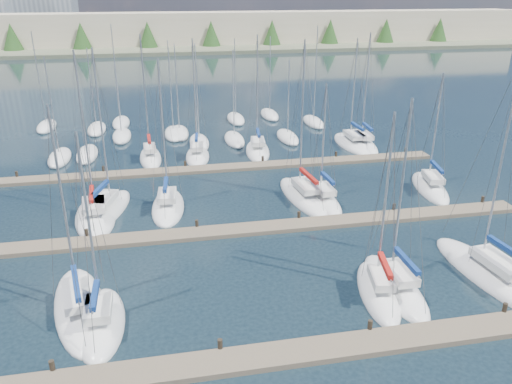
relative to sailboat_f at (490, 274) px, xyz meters
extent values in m
plane|color=#182731|center=(-13.76, 53.26, -0.18)|extent=(400.00, 400.00, 0.00)
cube|color=#6B5E4C|center=(-13.76, -4.74, -0.03)|extent=(44.00, 1.80, 0.35)
cylinder|color=#2D261C|center=(-25.76, -3.84, 0.12)|extent=(0.26, 0.26, 1.10)
cylinder|color=#2D261C|center=(-17.76, -3.84, 0.12)|extent=(0.26, 0.26, 1.10)
cylinder|color=#2D261C|center=(-9.76, -3.84, 0.12)|extent=(0.26, 0.26, 1.10)
cylinder|color=#2D261C|center=(-1.76, -3.84, 0.12)|extent=(0.26, 0.26, 1.10)
cube|color=#6B5E4C|center=(-13.76, 9.26, -0.03)|extent=(44.00, 1.80, 0.35)
cylinder|color=#2D261C|center=(-25.76, 10.16, 0.12)|extent=(0.26, 0.26, 1.10)
cylinder|color=#2D261C|center=(-17.76, 10.16, 0.12)|extent=(0.26, 0.26, 1.10)
cylinder|color=#2D261C|center=(-9.76, 10.16, 0.12)|extent=(0.26, 0.26, 1.10)
cylinder|color=#2D261C|center=(-1.76, 10.16, 0.12)|extent=(0.26, 0.26, 1.10)
cylinder|color=#2D261C|center=(6.24, 10.16, 0.12)|extent=(0.26, 0.26, 1.10)
cube|color=#6B5E4C|center=(-13.76, 23.26, -0.03)|extent=(44.00, 1.80, 0.35)
cylinder|color=#2D261C|center=(-33.76, 24.16, 0.12)|extent=(0.26, 0.26, 1.10)
cylinder|color=#2D261C|center=(-25.76, 24.16, 0.12)|extent=(0.26, 0.26, 1.10)
cylinder|color=#2D261C|center=(-17.76, 24.16, 0.12)|extent=(0.26, 0.26, 1.10)
cylinder|color=#2D261C|center=(-9.76, 24.16, 0.12)|extent=(0.26, 0.26, 1.10)
cylinder|color=#2D261C|center=(-1.76, 24.16, 0.12)|extent=(0.26, 0.26, 1.10)
cylinder|color=#2D261C|center=(6.24, 24.16, 0.12)|extent=(0.26, 0.26, 1.10)
ellipsoid|color=white|center=(0.00, 0.03, -0.13)|extent=(3.84, 10.52, 1.60)
cube|color=black|center=(0.00, 0.03, -0.13)|extent=(1.96, 5.06, 0.12)
cube|color=silver|center=(0.05, -0.48, 1.17)|extent=(1.92, 3.74, 0.50)
cylinder|color=#9EA0A5|center=(-0.08, 0.85, 7.22)|extent=(0.14, 0.14, 12.58)
cylinder|color=#9EA0A5|center=(0.12, -1.30, 2.22)|extent=(0.51, 4.31, 0.10)
cube|color=navy|center=(0.12, -1.30, 2.34)|extent=(0.67, 3.99, 0.30)
ellipsoid|color=white|center=(-9.50, 28.16, -0.13)|extent=(3.59, 8.07, 1.60)
cube|color=maroon|center=(-9.50, 28.16, -0.13)|extent=(1.83, 3.89, 0.12)
cube|color=silver|center=(-9.55, 27.78, 1.17)|extent=(1.77, 2.89, 0.50)
cylinder|color=#9EA0A5|center=(-9.42, 28.78, 6.65)|extent=(0.14, 0.14, 11.44)
cylinder|color=#9EA0A5|center=(-9.63, 27.16, 2.22)|extent=(0.52, 3.26, 0.10)
cube|color=navy|center=(-9.63, 27.16, 2.34)|extent=(0.69, 3.03, 0.30)
ellipsoid|color=white|center=(-23.85, -0.36, -0.13)|extent=(2.60, 6.75, 1.60)
cube|color=silver|center=(-23.85, -0.70, 1.17)|extent=(1.41, 2.37, 0.50)
cylinder|color=#9EA0A5|center=(-23.86, 0.17, 5.76)|extent=(0.14, 0.14, 9.67)
cylinder|color=#9EA0A5|center=(-23.84, -1.24, 2.22)|extent=(0.14, 2.82, 0.10)
cube|color=navy|center=(-23.84, -1.24, 2.34)|extent=(0.33, 2.60, 0.30)
ellipsoid|color=white|center=(-7.77, -0.43, -0.13)|extent=(3.55, 7.31, 1.60)
cube|color=maroon|center=(-7.77, -0.43, -0.13)|extent=(1.79, 3.53, 0.12)
cube|color=silver|center=(-7.84, -0.78, 1.17)|extent=(1.67, 2.65, 0.50)
cylinder|color=#9EA0A5|center=(-7.66, 0.12, 5.88)|extent=(0.14, 0.14, 9.91)
cylinder|color=#9EA0A5|center=(-7.95, -1.32, 2.22)|extent=(0.69, 2.91, 0.10)
cube|color=maroon|center=(-7.95, -1.32, 2.34)|extent=(0.84, 2.71, 0.30)
ellipsoid|color=white|center=(-24.64, 14.85, -0.13)|extent=(4.58, 8.74, 1.60)
cube|color=maroon|center=(-24.64, 14.85, -0.13)|extent=(2.29, 4.22, 0.12)
cube|color=silver|center=(-24.75, 14.44, 1.17)|extent=(2.06, 3.19, 0.50)
cylinder|color=#9EA0A5|center=(-24.45, 15.49, 6.88)|extent=(0.14, 0.14, 11.91)
cylinder|color=#9EA0A5|center=(-24.93, 13.79, 2.22)|extent=(1.06, 3.42, 0.10)
cube|color=navy|center=(-24.93, 13.79, 2.34)|extent=(1.17, 3.21, 0.30)
ellipsoid|color=white|center=(-16.25, 27.55, -0.13)|extent=(3.18, 7.09, 1.60)
cube|color=silver|center=(-16.29, 27.21, 1.17)|extent=(1.61, 2.53, 0.50)
cylinder|color=#9EA0A5|center=(-16.20, 28.10, 6.54)|extent=(0.14, 0.14, 11.23)
cylinder|color=#9EA0A5|center=(-16.34, 26.66, 2.22)|extent=(0.39, 2.88, 0.10)
cube|color=navy|center=(-16.34, 26.66, 2.34)|extent=(0.57, 2.67, 0.30)
ellipsoid|color=white|center=(3.02, 28.24, -0.13)|extent=(3.02, 8.24, 1.60)
cube|color=maroon|center=(3.02, 28.24, -0.13)|extent=(1.54, 3.96, 0.12)
cube|color=silver|center=(2.99, 27.84, 1.17)|extent=(1.53, 2.92, 0.50)
cylinder|color=#9EA0A5|center=(3.08, 28.88, 6.65)|extent=(0.14, 0.14, 11.44)
cylinder|color=#9EA0A5|center=(2.94, 27.19, 2.22)|extent=(0.38, 3.39, 0.10)
cube|color=navy|center=(2.94, 27.19, 2.34)|extent=(0.56, 3.13, 0.30)
ellipsoid|color=white|center=(-19.80, 14.62, -0.13)|extent=(3.23, 7.76, 1.60)
cube|color=maroon|center=(-19.80, 14.62, -0.13)|extent=(1.66, 3.73, 0.12)
cube|color=silver|center=(-19.83, 14.25, 1.17)|extent=(1.66, 2.76, 0.50)
cylinder|color=#9EA0A5|center=(-19.75, 15.23, 6.43)|extent=(0.14, 0.14, 11.01)
cylinder|color=#9EA0A5|center=(-19.88, 13.64, 2.22)|extent=(0.35, 3.18, 0.10)
cube|color=navy|center=(-19.88, 13.64, 2.34)|extent=(0.53, 2.94, 0.30)
ellipsoid|color=white|center=(3.79, 14.34, -0.13)|extent=(4.00, 8.19, 1.60)
cube|color=silver|center=(3.71, 13.96, 1.17)|extent=(1.88, 2.97, 0.50)
cylinder|color=#9EA0A5|center=(3.92, 14.96, 5.57)|extent=(0.14, 0.14, 9.28)
cylinder|color=#9EA0A5|center=(3.58, 13.34, 2.22)|extent=(0.78, 3.25, 0.10)
cube|color=navy|center=(3.58, 13.34, 2.34)|extent=(0.92, 3.03, 0.30)
ellipsoid|color=white|center=(-6.52, -0.08, -0.13)|extent=(2.56, 7.71, 1.60)
cube|color=silver|center=(-6.53, -0.47, 1.17)|extent=(1.39, 2.70, 0.50)
cylinder|color=#9EA0A5|center=(-6.51, 0.53, 6.18)|extent=(0.14, 0.14, 10.52)
cylinder|color=#9EA0A5|center=(-6.53, -1.08, 2.22)|extent=(0.14, 3.23, 0.10)
cube|color=navy|center=(-6.53, -1.08, 2.34)|extent=(0.33, 2.97, 0.30)
ellipsoid|color=white|center=(-8.20, 14.56, -0.13)|extent=(3.40, 9.51, 1.60)
cube|color=silver|center=(-8.15, 14.10, 1.17)|extent=(1.69, 3.38, 0.50)
cylinder|color=#9EA0A5|center=(-8.27, 15.30, 7.02)|extent=(0.14, 0.14, 12.19)
cylinder|color=#9EA0A5|center=(-8.08, 13.36, 2.22)|extent=(0.47, 3.90, 0.10)
cube|color=maroon|center=(-8.08, 13.36, 2.34)|extent=(0.64, 3.61, 0.30)
ellipsoid|color=white|center=(-25.18, 1.30, -0.13)|extent=(4.60, 9.49, 1.60)
cube|color=black|center=(-25.18, 1.30, -0.13)|extent=(2.32, 4.58, 0.12)
cube|color=silver|center=(-25.09, 0.86, 1.17)|extent=(2.16, 3.43, 0.50)
cylinder|color=#9EA0A5|center=(-25.33, 2.02, 6.25)|extent=(0.14, 0.14, 10.65)
cylinder|color=#9EA0A5|center=(-24.95, 0.14, 2.22)|extent=(0.87, 3.77, 0.10)
cube|color=navy|center=(-24.95, 0.14, 2.34)|extent=(1.00, 3.51, 0.30)
ellipsoid|color=white|center=(1.86, 28.69, -0.13)|extent=(3.14, 8.83, 1.60)
cube|color=silver|center=(1.86, 28.25, 1.17)|extent=(1.72, 3.09, 0.50)
cylinder|color=#9EA0A5|center=(1.86, 29.39, 6.35)|extent=(0.14, 0.14, 10.85)
cylinder|color=#9EA0A5|center=(1.86, 27.54, 2.22)|extent=(0.11, 3.71, 0.10)
cube|color=navy|center=(1.86, 27.54, 2.34)|extent=(0.31, 3.41, 0.30)
ellipsoid|color=white|center=(-25.56, 13.80, -0.13)|extent=(3.84, 8.44, 1.60)
cube|color=black|center=(-25.56, 13.80, -0.13)|extent=(1.97, 4.06, 0.12)
cube|color=silver|center=(-25.52, 13.39, 1.17)|extent=(1.97, 3.01, 0.50)
cylinder|color=#9EA0A5|center=(-25.61, 14.45, 6.87)|extent=(0.14, 0.14, 11.88)
cylinder|color=#9EA0A5|center=(-25.46, 12.73, 2.22)|extent=(0.40, 3.44, 0.10)
cube|color=maroon|center=(-25.46, 12.73, 2.34)|extent=(0.58, 3.18, 0.30)
ellipsoid|color=white|center=(-21.25, 27.96, -0.13)|extent=(2.54, 7.51, 1.60)
cube|color=black|center=(-21.25, 27.96, -0.13)|extent=(1.31, 3.61, 0.12)
cube|color=silver|center=(-21.24, 27.59, 1.17)|extent=(1.34, 2.65, 0.50)
cylinder|color=#9EA0A5|center=(-21.27, 28.56, 6.77)|extent=(0.14, 0.14, 11.69)
cylinder|color=#9EA0A5|center=(-21.21, 27.00, 2.22)|extent=(0.22, 3.12, 0.10)
cube|color=maroon|center=(-21.21, 27.00, 2.34)|extent=(0.41, 2.88, 0.30)
ellipsoid|color=white|center=(-6.74, 13.42, -0.13)|extent=(2.52, 6.97, 1.60)
cube|color=black|center=(-6.74, 13.42, -0.13)|extent=(1.30, 3.35, 0.12)
cube|color=silver|center=(-6.72, 13.08, 1.17)|extent=(1.33, 2.46, 0.50)
cylinder|color=#9EA0A5|center=(-6.76, 13.97, 5.39)|extent=(0.14, 0.14, 8.93)
cylinder|color=#9EA0A5|center=(-6.70, 12.52, 2.22)|extent=(0.21, 2.89, 0.10)
cube|color=navy|center=(-6.70, 12.52, 2.34)|extent=(0.40, 2.67, 0.30)
cylinder|color=#9EA0A5|center=(-34.51, 43.15, 6.32)|extent=(0.12, 0.12, 11.20)
ellipsoid|color=white|center=(-34.51, 43.15, 0.07)|extent=(2.20, 6.40, 1.40)
cylinder|color=#9EA0A5|center=(-17.70, 36.71, 5.79)|extent=(0.12, 0.12, 10.14)
ellipsoid|color=white|center=(-17.70, 36.71, 0.07)|extent=(2.20, 6.40, 1.40)
cylinder|color=#9EA0A5|center=(-18.44, 36.50, 5.97)|extent=(0.12, 0.12, 10.49)
ellipsoid|color=white|center=(-18.44, 36.50, 0.07)|extent=(2.20, 6.40, 1.40)
cylinder|color=#9EA0A5|center=(-4.69, 43.79, 5.76)|extent=(0.12, 0.12, 10.06)
ellipsoid|color=white|center=(-4.69, 43.79, 0.07)|extent=(2.20, 6.40, 1.40)
cylinder|color=#9EA0A5|center=(-27.99, 40.59, 5.42)|extent=(0.12, 0.12, 9.39)
ellipsoid|color=white|center=(-27.99, 40.59, 0.07)|extent=(2.20, 6.40, 1.40)
cylinder|color=#9EA0A5|center=(-30.73, 29.44, 5.65)|extent=(0.12, 0.12, 9.85)
ellipsoid|color=white|center=(-30.73, 29.44, 0.07)|extent=(2.20, 6.40, 1.40)
cylinder|color=#9EA0A5|center=(-27.99, 30.08, 5.37)|extent=(0.12, 0.12, 9.30)
ellipsoid|color=white|center=(-27.99, 30.08, 0.07)|extent=(2.20, 6.40, 1.40)
cylinder|color=#9EA0A5|center=(0.21, 38.66, 6.56)|extent=(0.12, 0.12, 11.68)
ellipsoid|color=white|center=(0.21, 38.66, 0.07)|extent=(2.20, 6.40, 1.40)
cylinder|color=#9EA0A5|center=(-11.45, 32.57, 5.61)|extent=(0.12, 0.12, 9.76)
ellipsoid|color=white|center=(-11.45, 32.57, 0.07)|extent=(2.20, 6.40, 1.40)
cylinder|color=#9EA0A5|center=(-25.10, 43.17, 6.70)|extent=(0.12, 0.12, 11.95)
ellipsoid|color=white|center=(-25.10, 43.17, 0.07)|extent=(2.20, 6.40, 1.40)
cylinder|color=#9EA0A5|center=(-5.00, 32.32, 4.96)|extent=(0.12, 0.12, 8.46)
ellipsoid|color=white|center=(-5.00, 32.32, 0.07)|extent=(2.20, 6.40, 1.40)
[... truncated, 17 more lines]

